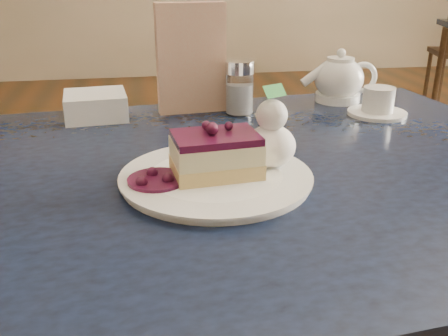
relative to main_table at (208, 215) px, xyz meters
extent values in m
cube|color=black|center=(0.00, 0.00, 0.06)|extent=(1.35, 0.97, 0.04)
cylinder|color=#372610|center=(0.54, 0.41, -0.34)|extent=(0.05, 0.05, 0.76)
cylinder|color=white|center=(0.00, -0.05, 0.09)|extent=(0.28, 0.28, 0.01)
cube|color=#E0C26C|center=(0.00, -0.05, 0.11)|extent=(0.14, 0.10, 0.02)
cube|color=beige|center=(0.00, -0.05, 0.13)|extent=(0.13, 0.10, 0.03)
cube|color=#340D26|center=(0.00, -0.05, 0.15)|extent=(0.13, 0.10, 0.01)
ellipsoid|color=white|center=(0.09, -0.03, 0.13)|extent=(0.08, 0.08, 0.07)
cylinder|color=#340D26|center=(-0.09, -0.07, 0.10)|extent=(0.09, 0.09, 0.01)
cylinder|color=white|center=(0.41, 0.25, 0.09)|extent=(0.13, 0.13, 0.01)
cylinder|color=white|center=(0.41, 0.25, 0.12)|extent=(0.07, 0.07, 0.05)
ellipsoid|color=white|center=(0.37, 0.38, 0.13)|extent=(0.12, 0.12, 0.10)
cylinder|color=white|center=(0.37, 0.38, 0.19)|extent=(0.06, 0.06, 0.01)
cylinder|color=white|center=(0.29, 0.38, 0.13)|extent=(0.06, 0.02, 0.05)
cube|color=beige|center=(0.02, 0.35, 0.20)|extent=(0.15, 0.05, 0.24)
cylinder|color=white|center=(0.12, 0.31, 0.13)|extent=(0.06, 0.06, 0.09)
cylinder|color=silver|center=(0.12, 0.31, 0.19)|extent=(0.06, 0.06, 0.03)
cube|color=white|center=(-0.19, 0.34, 0.11)|extent=(0.14, 0.14, 0.05)
cylinder|color=#372610|center=(2.14, 2.66, -0.37)|extent=(0.04, 0.04, 0.70)
camera|label=1|loc=(-0.10, -0.74, 0.39)|focal=40.00mm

